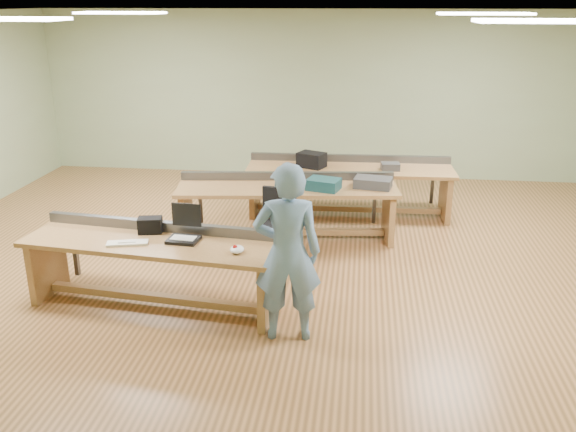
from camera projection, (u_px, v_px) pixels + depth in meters
The scene contains 21 objects.
floor at pixel (283, 256), 7.91m from camera, with size 10.00×10.00×0.00m, color #A36C3E.
ceiling at pixel (282, 13), 6.90m from camera, with size 10.00×10.00×0.00m, color silver.
wall_back at pixel (311, 95), 11.15m from camera, with size 10.00×0.04×3.00m, color #93A980.
wall_front at pixel (196, 289), 3.66m from camera, with size 10.00×0.04×3.00m, color #93A980.
fluor_panels at pixel (282, 16), 6.91m from camera, with size 6.20×3.50×0.03m.
workbench_front at pixel (154, 257), 6.48m from camera, with size 2.83×1.04×0.86m.
workbench_mid at pixel (287, 199), 8.36m from camera, with size 3.06×1.14×0.86m.
workbench_back at pixel (349, 179), 9.30m from camera, with size 3.14×0.94×0.86m.
person at pixel (287, 253), 5.74m from camera, with size 0.65×0.42×1.77m, color #6787A9.
laptop_base at pixel (183, 240), 6.39m from camera, with size 0.32×0.26×0.03m, color black.
laptop_screen at pixel (186, 215), 6.42m from camera, with size 0.32×0.02×0.25m, color black.
keyboard at pixel (127, 243), 6.31m from camera, with size 0.42×0.14×0.02m, color beige.
trackball_mouse at pixel (237, 249), 6.09m from camera, with size 0.14×0.17×0.07m, color white.
camera_bag at pixel (150, 225), 6.60m from camera, with size 0.25×0.16×0.17m, color black.
task_chair at pixel (276, 237), 7.59m from camera, with size 0.58×0.58×0.95m.
parts_bin_teal at pixel (324, 184), 8.12m from camera, with size 0.42×0.31×0.15m, color #143B41.
parts_bin_grey at pixel (373, 183), 8.21m from camera, with size 0.49×0.31×0.13m, color #333335.
mug at pixel (282, 182), 8.31m from camera, with size 0.13×0.13×0.10m, color #333335.
drinks_can at pixel (281, 181), 8.27m from camera, with size 0.07×0.07×0.13m, color silver.
storage_box_back at pixel (312, 160), 9.20m from camera, with size 0.39×0.28×0.22m, color black.
tray_back at pixel (390, 166), 9.06m from camera, with size 0.27×0.20×0.11m, color #333335.
Camera 1 is at (0.95, -7.21, 3.14)m, focal length 38.00 mm.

